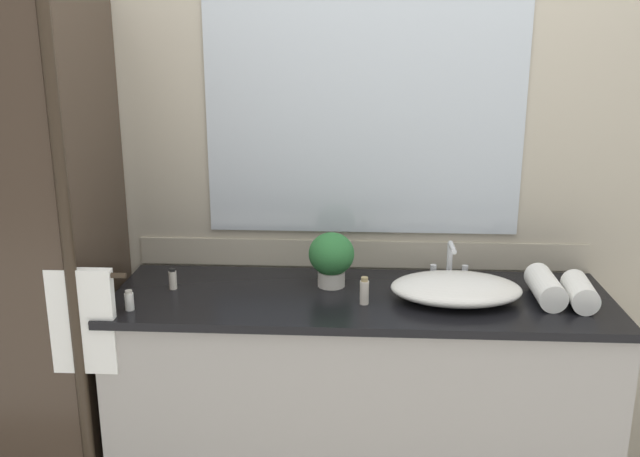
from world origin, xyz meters
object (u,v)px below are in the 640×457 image
potted_plant (331,257)px  amenity_bottle_shampoo (364,291)px  sink_basin (456,289)px  rolled_towel_near_edge (580,292)px  rolled_towel_middle (545,287)px  faucet (449,268)px  amenity_bottle_lotion (129,301)px  amenity_bottle_body_wash (173,279)px

potted_plant → amenity_bottle_shampoo: 0.22m
sink_basin → rolled_towel_near_edge: rolled_towel_near_edge is taller
sink_basin → potted_plant: potted_plant is taller
rolled_towel_middle → faucet: bearing=149.3°
sink_basin → amenity_bottle_lotion: sink_basin is taller
potted_plant → amenity_bottle_lotion: potted_plant is taller
amenity_bottle_lotion → rolled_towel_middle: bearing=6.8°
sink_basin → potted_plant: bearing=166.0°
faucet → potted_plant: size_ratio=0.82×
faucet → rolled_towel_middle: size_ratio=0.68×
sink_basin → amenity_bottle_lotion: 1.14m
potted_plant → amenity_bottle_shampoo: bearing=-54.5°
rolled_towel_middle → amenity_bottle_shampoo: bearing=-173.6°
amenity_bottle_shampoo → sink_basin: bearing=10.4°
sink_basin → amenity_bottle_body_wash: sink_basin is taller
faucet → sink_basin: bearing=-90.0°
amenity_bottle_shampoo → rolled_towel_near_edge: 0.75m
sink_basin → amenity_bottle_body_wash: 1.03m
sink_basin → rolled_towel_middle: 0.32m
amenity_bottle_lotion → amenity_bottle_shampoo: bearing=7.2°
rolled_towel_near_edge → faucet: bearing=152.4°
potted_plant → amenity_bottle_body_wash: bearing=-173.7°
potted_plant → amenity_bottle_body_wash: 0.59m
amenity_bottle_body_wash → rolled_towel_near_edge: (1.46, -0.07, 0.01)m
rolled_towel_near_edge → rolled_towel_middle: (-0.11, 0.03, 0.00)m
rolled_towel_near_edge → rolled_towel_middle: 0.12m
potted_plant → rolled_towel_near_edge: bearing=-8.8°
amenity_bottle_lotion → amenity_bottle_shampoo: size_ratio=0.72×
amenity_bottle_body_wash → rolled_towel_near_edge: rolled_towel_near_edge is taller
amenity_bottle_shampoo → rolled_towel_middle: same height
amenity_bottle_body_wash → rolled_towel_middle: bearing=-1.5°
potted_plant → amenity_bottle_shampoo: size_ratio=2.08×
amenity_bottle_body_wash → faucet: bearing=8.3°
faucet → potted_plant: 0.46m
amenity_bottle_body_wash → rolled_towel_middle: (1.35, -0.04, 0.01)m
amenity_bottle_body_wash → amenity_bottle_shampoo: amenity_bottle_shampoo is taller
sink_basin → amenity_bottle_shampoo: size_ratio=4.67×
rolled_towel_near_edge → rolled_towel_middle: rolled_towel_middle is taller
amenity_bottle_body_wash → sink_basin: bearing=-2.6°
sink_basin → rolled_towel_middle: (0.31, 0.01, 0.01)m
sink_basin → amenity_bottle_lotion: bearing=-171.9°
potted_plant → amenity_bottle_lotion: bearing=-158.2°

